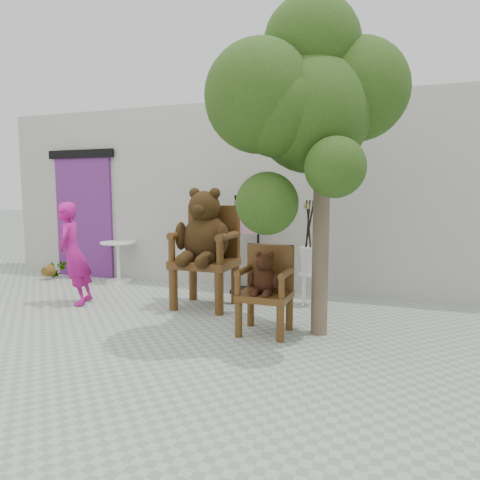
{
  "coord_description": "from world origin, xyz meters",
  "views": [
    {
      "loc": [
        2.38,
        -3.87,
        1.56
      ],
      "look_at": [
        0.53,
        1.26,
        0.95
      ],
      "focal_mm": 32.0,
      "sensor_mm": 36.0,
      "label": 1
    }
  ],
  "objects_px": {
    "stool_bucket": "(311,260)",
    "tree": "(308,100)",
    "chair_small": "(266,282)",
    "cafe_table": "(118,257)",
    "person": "(73,254)",
    "chair_big": "(206,239)",
    "display_stand": "(247,255)"
  },
  "relations": [
    {
      "from": "stool_bucket",
      "to": "tree",
      "type": "distance_m",
      "value": 2.26
    },
    {
      "from": "stool_bucket",
      "to": "tree",
      "type": "relative_size",
      "value": 0.41
    },
    {
      "from": "cafe_table",
      "to": "stool_bucket",
      "type": "relative_size",
      "value": 0.48
    },
    {
      "from": "chair_big",
      "to": "stool_bucket",
      "type": "height_order",
      "value": "chair_big"
    },
    {
      "from": "cafe_table",
      "to": "stool_bucket",
      "type": "xyz_separation_m",
      "value": [
        3.44,
        -0.44,
        0.2
      ]
    },
    {
      "from": "stool_bucket",
      "to": "tree",
      "type": "bearing_deg",
      "value": -81.99
    },
    {
      "from": "cafe_table",
      "to": "stool_bucket",
      "type": "height_order",
      "value": "stool_bucket"
    },
    {
      "from": "chair_big",
      "to": "chair_small",
      "type": "height_order",
      "value": "chair_big"
    },
    {
      "from": "chair_small",
      "to": "stool_bucket",
      "type": "xyz_separation_m",
      "value": [
        0.25,
        1.31,
        0.08
      ]
    },
    {
      "from": "cafe_table",
      "to": "display_stand",
      "type": "distance_m",
      "value": 2.37
    },
    {
      "from": "cafe_table",
      "to": "display_stand",
      "type": "height_order",
      "value": "display_stand"
    },
    {
      "from": "chair_big",
      "to": "stool_bucket",
      "type": "relative_size",
      "value": 1.11
    },
    {
      "from": "stool_bucket",
      "to": "tree",
      "type": "xyz_separation_m",
      "value": [
        0.18,
        -1.28,
        1.86
      ]
    },
    {
      "from": "person",
      "to": "display_stand",
      "type": "height_order",
      "value": "display_stand"
    },
    {
      "from": "person",
      "to": "stool_bucket",
      "type": "bearing_deg",
      "value": 86.86
    },
    {
      "from": "cafe_table",
      "to": "person",
      "type": "bearing_deg",
      "value": -77.37
    },
    {
      "from": "display_stand",
      "to": "stool_bucket",
      "type": "height_order",
      "value": "display_stand"
    },
    {
      "from": "chair_big",
      "to": "cafe_table",
      "type": "xyz_separation_m",
      "value": [
        -2.11,
        0.97,
        -0.49
      ]
    },
    {
      "from": "person",
      "to": "stool_bucket",
      "type": "xyz_separation_m",
      "value": [
        3.11,
        1.05,
        -0.07
      ]
    },
    {
      "from": "display_stand",
      "to": "tree",
      "type": "height_order",
      "value": "tree"
    },
    {
      "from": "chair_big",
      "to": "tree",
      "type": "relative_size",
      "value": 0.46
    },
    {
      "from": "stool_bucket",
      "to": "chair_big",
      "type": "bearing_deg",
      "value": -158.53
    },
    {
      "from": "chair_small",
      "to": "cafe_table",
      "type": "bearing_deg",
      "value": 151.29
    },
    {
      "from": "chair_small",
      "to": "display_stand",
      "type": "distance_m",
      "value": 1.93
    },
    {
      "from": "chair_big",
      "to": "stool_bucket",
      "type": "xyz_separation_m",
      "value": [
        1.34,
        0.53,
        -0.28
      ]
    },
    {
      "from": "person",
      "to": "cafe_table",
      "type": "bearing_deg",
      "value": 170.89
    },
    {
      "from": "tree",
      "to": "chair_big",
      "type": "bearing_deg",
      "value": 153.69
    },
    {
      "from": "chair_big",
      "to": "cafe_table",
      "type": "height_order",
      "value": "chair_big"
    },
    {
      "from": "chair_big",
      "to": "chair_small",
      "type": "relative_size",
      "value": 1.67
    },
    {
      "from": "tree",
      "to": "stool_bucket",
      "type": "bearing_deg",
      "value": 98.01
    },
    {
      "from": "person",
      "to": "chair_small",
      "type": "bearing_deg",
      "value": 63.04
    },
    {
      "from": "cafe_table",
      "to": "display_stand",
      "type": "xyz_separation_m",
      "value": [
        2.37,
        -0.0,
        0.14
      ]
    }
  ]
}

